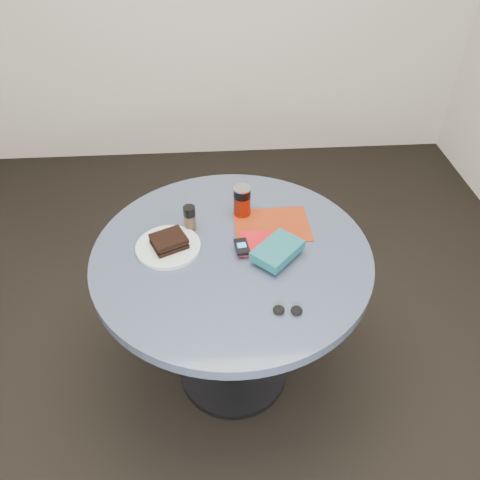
{
  "coord_description": "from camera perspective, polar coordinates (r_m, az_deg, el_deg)",
  "views": [
    {
      "loc": [
        -0.06,
        -1.23,
        1.87
      ],
      "look_at": [
        0.03,
        0.0,
        0.8
      ],
      "focal_mm": 35.0,
      "sensor_mm": 36.0,
      "label": 1
    }
  ],
  "objects": [
    {
      "name": "plate",
      "position": [
        1.69,
        -8.74,
        -0.83
      ],
      "size": [
        0.28,
        0.28,
        0.01
      ],
      "primitive_type": "cylinder",
      "rotation": [
        0.0,
        0.0,
        -0.23
      ],
      "color": "silver",
      "rests_on": "table"
    },
    {
      "name": "soda_can",
      "position": [
        1.79,
        0.25,
        4.76
      ],
      "size": [
        0.08,
        0.08,
        0.13
      ],
      "color": "#651205",
      "rests_on": "table"
    },
    {
      "name": "ground",
      "position": [
        2.24,
        -0.79,
        -15.7
      ],
      "size": [
        4.0,
        4.0,
        0.0
      ],
      "primitive_type": "plane",
      "color": "black",
      "rests_on": "ground"
    },
    {
      "name": "sandwich",
      "position": [
        1.67,
        -8.65,
        -0.15
      ],
      "size": [
        0.15,
        0.14,
        0.04
      ],
      "color": "black",
      "rests_on": "plate"
    },
    {
      "name": "mp3_player",
      "position": [
        1.64,
        0.21,
        -0.82
      ],
      "size": [
        0.06,
        0.09,
        0.01
      ],
      "color": "black",
      "rests_on": "red_book"
    },
    {
      "name": "pepper_grinder",
      "position": [
        1.74,
        -6.14,
        2.68
      ],
      "size": [
        0.05,
        0.05,
        0.1
      ],
      "color": "#422C1C",
      "rests_on": "table"
    },
    {
      "name": "red_book",
      "position": [
        1.68,
        3.14,
        -0.5
      ],
      "size": [
        0.2,
        0.15,
        0.02
      ],
      "primitive_type": "cube",
      "rotation": [
        0.0,
        0.0,
        -0.11
      ],
      "color": "#AB0D15",
      "rests_on": "magazine"
    },
    {
      "name": "novel",
      "position": [
        1.62,
        4.6,
        -1.28
      ],
      "size": [
        0.2,
        0.21,
        0.03
      ],
      "primitive_type": "cube",
      "rotation": [
        0.0,
        0.0,
        0.81
      ],
      "color": "#124E59",
      "rests_on": "red_book"
    },
    {
      "name": "headphones",
      "position": [
        1.47,
        5.83,
        -8.51
      ],
      "size": [
        0.1,
        0.05,
        0.02
      ],
      "color": "black",
      "rests_on": "table"
    },
    {
      "name": "table",
      "position": [
        1.78,
        -0.97,
        -5.24
      ],
      "size": [
        1.0,
        1.0,
        0.75
      ],
      "color": "black",
      "rests_on": "ground"
    },
    {
      "name": "magazine",
      "position": [
        1.78,
        3.9,
        1.82
      ],
      "size": [
        0.29,
        0.22,
        0.01
      ],
      "primitive_type": "cube",
      "rotation": [
        0.0,
        0.0,
        0.02
      ],
      "color": "maroon",
      "rests_on": "table"
    }
  ]
}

